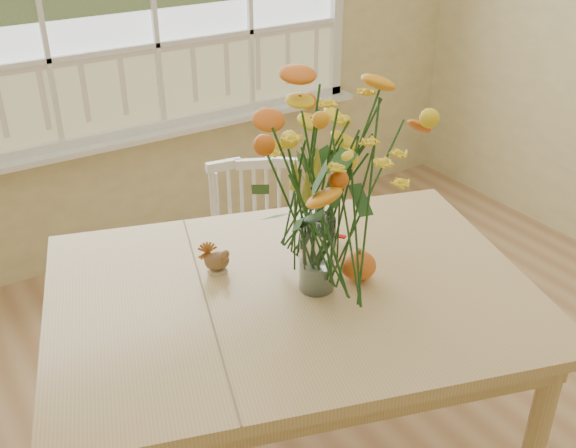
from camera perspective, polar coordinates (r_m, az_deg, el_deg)
wall_back at (r=3.61m, az=-11.56°, el=17.83°), size 4.00×0.02×2.70m
dining_table at (r=2.18m, az=0.28°, el=-7.41°), size 1.76×1.48×0.81m
windsor_chair at (r=2.96m, az=-2.63°, el=-2.19°), size 0.52×0.51×0.86m
flower_vase at (r=1.95m, az=2.62°, el=3.57°), size 0.51×0.51×0.61m
pumpkin at (r=2.16m, az=5.94°, el=-3.61°), size 0.12×0.12×0.09m
turkey_figurine at (r=2.20m, az=-6.05°, el=-3.13°), size 0.10×0.09×0.10m
dark_gourd at (r=2.35m, az=2.65°, el=-0.73°), size 0.13×0.12×0.08m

